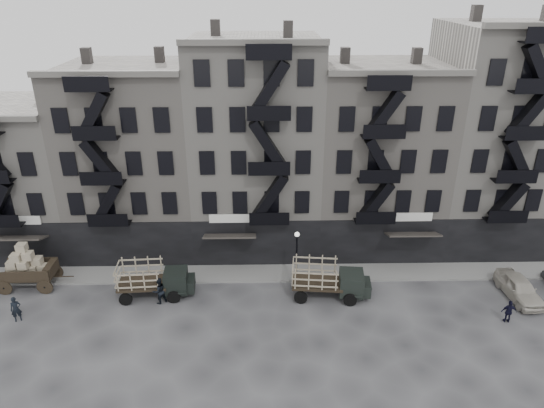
{
  "coord_description": "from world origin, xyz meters",
  "views": [
    {
      "loc": [
        0.57,
        -28.37,
        20.83
      ],
      "look_at": [
        1.2,
        4.0,
        5.9
      ],
      "focal_mm": 32.0,
      "sensor_mm": 36.0,
      "label": 1
    }
  ],
  "objects_px": {
    "pedestrian_west": "(16,309)",
    "policeman": "(509,312)",
    "car_east": "(519,288)",
    "stake_truck_east": "(329,277)",
    "pedestrian_mid": "(159,291)",
    "wagon": "(25,264)",
    "stake_truck_west": "(153,277)"
  },
  "relations": [
    {
      "from": "wagon",
      "to": "car_east",
      "type": "distance_m",
      "value": 36.0
    },
    {
      "from": "pedestrian_west",
      "to": "policeman",
      "type": "distance_m",
      "value": 32.89
    },
    {
      "from": "stake_truck_west",
      "to": "pedestrian_west",
      "type": "relative_size",
      "value": 3.0
    },
    {
      "from": "pedestrian_mid",
      "to": "policeman",
      "type": "bearing_deg",
      "value": 138.78
    },
    {
      "from": "wagon",
      "to": "pedestrian_mid",
      "type": "distance_m",
      "value": 10.47
    },
    {
      "from": "pedestrian_mid",
      "to": "policeman",
      "type": "xyz_separation_m",
      "value": [
        23.68,
        -2.61,
        -0.17
      ]
    },
    {
      "from": "pedestrian_west",
      "to": "policeman",
      "type": "xyz_separation_m",
      "value": [
        32.88,
        -0.79,
        -0.08
      ]
    },
    {
      "from": "wagon",
      "to": "pedestrian_west",
      "type": "relative_size",
      "value": 2.24
    },
    {
      "from": "pedestrian_west",
      "to": "policeman",
      "type": "relative_size",
      "value": 1.1
    },
    {
      "from": "car_east",
      "to": "stake_truck_west",
      "type": "bearing_deg",
      "value": 174.12
    },
    {
      "from": "wagon",
      "to": "car_east",
      "type": "xyz_separation_m",
      "value": [
        35.92,
        -2.1,
        -1.19
      ]
    },
    {
      "from": "stake_truck_west",
      "to": "stake_truck_east",
      "type": "distance_m",
      "value": 12.56
    },
    {
      "from": "wagon",
      "to": "stake_truck_west",
      "type": "relative_size",
      "value": 0.75
    },
    {
      "from": "stake_truck_west",
      "to": "policeman",
      "type": "relative_size",
      "value": 3.29
    },
    {
      "from": "wagon",
      "to": "pedestrian_mid",
      "type": "height_order",
      "value": "wagon"
    },
    {
      "from": "policeman",
      "to": "pedestrian_west",
      "type": "bearing_deg",
      "value": 4.49
    },
    {
      "from": "pedestrian_west",
      "to": "pedestrian_mid",
      "type": "xyz_separation_m",
      "value": [
        9.2,
        1.81,
        0.09
      ]
    },
    {
      "from": "stake_truck_east",
      "to": "car_east",
      "type": "xyz_separation_m",
      "value": [
        13.73,
        -0.43,
        -0.81
      ]
    },
    {
      "from": "car_east",
      "to": "pedestrian_west",
      "type": "bearing_deg",
      "value": 178.99
    },
    {
      "from": "stake_truck_east",
      "to": "pedestrian_west",
      "type": "distance_m",
      "value": 21.35
    },
    {
      "from": "wagon",
      "to": "stake_truck_east",
      "type": "relative_size",
      "value": 0.72
    },
    {
      "from": "car_east",
      "to": "policeman",
      "type": "distance_m",
      "value": 3.44
    },
    {
      "from": "wagon",
      "to": "car_east",
      "type": "height_order",
      "value": "wagon"
    },
    {
      "from": "car_east",
      "to": "pedestrian_west",
      "type": "relative_size",
      "value": 2.5
    },
    {
      "from": "car_east",
      "to": "policeman",
      "type": "bearing_deg",
      "value": -130.91
    },
    {
      "from": "stake_truck_west",
      "to": "stake_truck_east",
      "type": "xyz_separation_m",
      "value": [
        12.56,
        -0.33,
        0.05
      ]
    },
    {
      "from": "stake_truck_west",
      "to": "wagon",
      "type": "bearing_deg",
      "value": 168.62
    },
    {
      "from": "stake_truck_west",
      "to": "policeman",
      "type": "bearing_deg",
      "value": -11.68
    },
    {
      "from": "car_east",
      "to": "pedestrian_west",
      "type": "distance_m",
      "value": 34.99
    },
    {
      "from": "stake_truck_east",
      "to": "policeman",
      "type": "height_order",
      "value": "stake_truck_east"
    },
    {
      "from": "car_east",
      "to": "stake_truck_east",
      "type": "bearing_deg",
      "value": 173.97
    },
    {
      "from": "wagon",
      "to": "policeman",
      "type": "relative_size",
      "value": 2.46
    }
  ]
}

